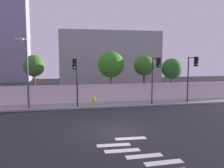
{
  "coord_description": "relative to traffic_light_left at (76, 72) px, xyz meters",
  "views": [
    {
      "loc": [
        -3.13,
        -14.62,
        4.64
      ],
      "look_at": [
        1.04,
        6.5,
        2.28
      ],
      "focal_mm": 38.91,
      "sensor_mm": 36.0,
      "label": 1
    }
  ],
  "objects": [
    {
      "name": "traffic_light_left",
      "position": [
        0.0,
        0.0,
        0.0
      ],
      "size": [
        0.5,
        1.74,
        4.39
      ],
      "color": "black",
      "rests_on": "sidewalk"
    },
    {
      "name": "traffic_light_center",
      "position": [
        11.09,
        0.0,
        0.12
      ],
      "size": [
        0.35,
        1.76,
        4.57
      ],
      "color": "black",
      "rests_on": "sidewalk"
    },
    {
      "name": "street_lamp_curbside",
      "position": [
        -4.21,
        0.69,
        0.44
      ],
      "size": [
        0.62,
        2.24,
        6.08
      ],
      "color": "#4C4C51",
      "rests_on": "sidewalk"
    },
    {
      "name": "traffic_light_right",
      "position": [
        7.46,
        0.23,
        0.05
      ],
      "size": [
        0.42,
        1.32,
        4.49
      ],
      "color": "black",
      "rests_on": "sidewalk"
    },
    {
      "name": "roadside_tree_midright",
      "position": [
        7.59,
        3.99,
        0.36
      ],
      "size": [
        2.23,
        2.23,
        4.89
      ],
      "color": "brown",
      "rests_on": "ground"
    },
    {
      "name": "sidewalk",
      "position": [
        2.14,
        1.47,
        -3.31
      ],
      "size": [
        36.0,
        2.4,
        0.15
      ],
      "primitive_type": "cube",
      "color": "gray",
      "rests_on": "ground"
    },
    {
      "name": "roadside_tree_leftmost",
      "position": [
        -3.95,
        3.99,
        0.4
      ],
      "size": [
        2.15,
        2.15,
        4.89
      ],
      "color": "brown",
      "rests_on": "ground"
    },
    {
      "name": "low_building_distant",
      "position": [
        6.05,
        16.76,
        0.93
      ],
      "size": [
        15.48,
        6.0,
        8.64
      ],
      "primitive_type": "cube",
      "color": "#9A9A9A",
      "rests_on": "ground"
    },
    {
      "name": "roadside_tree_midleft",
      "position": [
        3.9,
        3.99,
        0.5
      ],
      "size": [
        2.78,
        2.78,
        5.29
      ],
      "color": "brown",
      "rests_on": "ground"
    },
    {
      "name": "perimeter_wall",
      "position": [
        2.14,
        2.76,
        -2.33
      ],
      "size": [
        36.0,
        0.18,
        1.8
      ],
      "primitive_type": "cube",
      "color": "silver",
      "rests_on": "sidewalk"
    },
    {
      "name": "fire_hydrant",
      "position": [
        1.71,
        1.04,
        -2.79
      ],
      "size": [
        0.44,
        0.26,
        0.83
      ],
      "color": "gold",
      "rests_on": "sidewalk"
    },
    {
      "name": "ground_plane",
      "position": [
        2.14,
        -6.73,
        -3.38
      ],
      "size": [
        80.0,
        80.0,
        0.0
      ],
      "primitive_type": "plane",
      "color": "black"
    },
    {
      "name": "tower_on_skyline",
      "position": [
        -10.25,
        28.76,
        9.78
      ],
      "size": [
        5.18,
        5.0,
        26.32
      ],
      "primitive_type": "cube",
      "color": "gray",
      "rests_on": "ground"
    },
    {
      "name": "crosswalk_marking",
      "position": [
        2.49,
        -10.4,
        -3.38
      ],
      "size": [
        3.57,
        4.73,
        0.01
      ],
      "color": "silver",
      "rests_on": "ground"
    },
    {
      "name": "roadside_tree_rightmost",
      "position": [
        10.85,
        3.99,
        -0.0
      ],
      "size": [
        2.31,
        2.31,
        4.55
      ],
      "color": "brown",
      "rests_on": "ground"
    }
  ]
}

